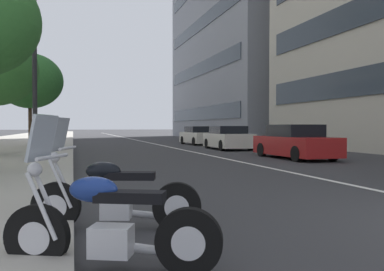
# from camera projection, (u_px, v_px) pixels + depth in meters

# --- Properties ---
(sidewalk_right_plaza) EXTENTS (160.00, 8.81, 0.15)m
(sidewalk_right_plaza) POSITION_uv_depth(u_px,v_px,m) (13.00, 143.00, 30.71)
(sidewalk_right_plaza) COLOR #A39E93
(sidewalk_right_plaza) RESTS_ON ground
(lane_centre_stripe) EXTENTS (110.00, 0.16, 0.01)m
(lane_centre_stripe) POSITION_uv_depth(u_px,v_px,m) (140.00, 141.00, 38.51)
(lane_centre_stripe) COLOR silver
(lane_centre_stripe) RESTS_ON ground
(motorcycle_nearest_camera) EXTENTS (0.97, 1.95, 1.47)m
(motorcycle_nearest_camera) POSITION_uv_depth(u_px,v_px,m) (107.00, 226.00, 3.72)
(motorcycle_nearest_camera) COLOR black
(motorcycle_nearest_camera) RESTS_ON ground
(motorcycle_mid_row) EXTENTS (0.87, 2.14, 1.48)m
(motorcycle_mid_row) POSITION_uv_depth(u_px,v_px,m) (113.00, 197.00, 5.20)
(motorcycle_mid_row) COLOR black
(motorcycle_mid_row) RESTS_ON ground
(car_mid_block_traffic) EXTENTS (4.46, 1.86, 1.45)m
(car_mid_block_traffic) POSITION_uv_depth(u_px,v_px,m) (295.00, 143.00, 17.09)
(car_mid_block_traffic) COLOR maroon
(car_mid_block_traffic) RESTS_ON ground
(car_approaching_light) EXTENTS (4.29, 2.02, 1.40)m
(car_approaching_light) POSITION_uv_depth(u_px,v_px,m) (228.00, 138.00, 23.98)
(car_approaching_light) COLOR beige
(car_approaching_light) RESTS_ON ground
(car_far_down_avenue) EXTENTS (4.19, 1.99, 1.39)m
(car_far_down_avenue) POSITION_uv_depth(u_px,v_px,m) (199.00, 136.00, 30.44)
(car_far_down_avenue) COLOR beige
(car_far_down_avenue) RESTS_ON ground
(street_lamp_with_banners) EXTENTS (1.26, 2.56, 8.09)m
(street_lamp_with_banners) POSITION_uv_depth(u_px,v_px,m) (45.00, 31.00, 15.47)
(street_lamp_with_banners) COLOR #232326
(street_lamp_with_banners) RESTS_ON sidewalk_right_plaza
(street_tree_far_plaza) EXTENTS (3.93, 3.93, 5.67)m
(street_tree_far_plaza) POSITION_uv_depth(u_px,v_px,m) (30.00, 81.00, 24.38)
(street_tree_far_plaza) COLOR #473323
(street_tree_far_plaza) RESTS_ON sidewalk_right_plaza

